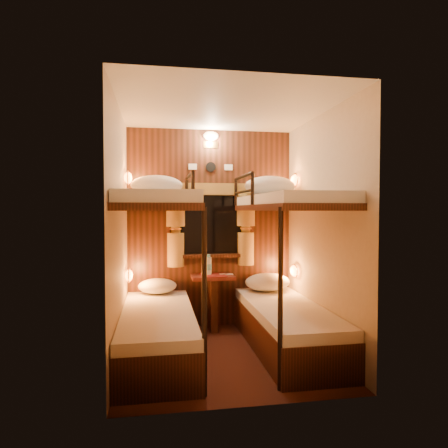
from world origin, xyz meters
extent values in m
plane|color=black|center=(0.00, 0.00, 0.00)|extent=(2.10, 2.10, 0.00)
plane|color=silver|center=(0.00, 0.00, 2.40)|extent=(2.10, 2.10, 0.00)
plane|color=#C6B293|center=(0.00, 1.05, 1.20)|extent=(2.40, 0.00, 2.40)
plane|color=#C6B293|center=(0.00, -1.05, 1.20)|extent=(2.40, 0.00, 2.40)
plane|color=#C6B293|center=(-1.00, 0.00, 1.20)|extent=(0.00, 2.40, 2.40)
plane|color=#C6B293|center=(1.00, 0.00, 1.20)|extent=(0.00, 2.40, 2.40)
cube|color=black|center=(0.00, 1.04, 1.20)|extent=(2.00, 0.03, 2.40)
cube|color=black|center=(-0.65, 0.07, 0.17)|extent=(0.70, 1.90, 0.35)
cube|color=white|center=(-0.65, 0.07, 0.40)|extent=(0.68, 1.88, 0.10)
cube|color=black|center=(-0.65, 0.07, 1.45)|extent=(0.70, 1.90, 0.06)
cube|color=white|center=(-0.65, 0.07, 1.53)|extent=(0.68, 1.88, 0.10)
cylinder|color=black|center=(-0.30, -0.83, 0.72)|extent=(0.04, 0.04, 1.45)
cylinder|color=black|center=(-0.30, 0.95, 1.64)|extent=(0.04, 0.04, 0.32)
cylinder|color=black|center=(-0.30, 0.10, 1.64)|extent=(0.04, 0.04, 0.32)
cylinder|color=black|center=(-0.30, 0.53, 1.80)|extent=(0.04, 0.85, 0.04)
cylinder|color=black|center=(-0.30, 0.53, 1.63)|extent=(0.03, 0.85, 0.03)
cube|color=black|center=(0.65, 0.07, 0.17)|extent=(0.70, 1.90, 0.35)
cube|color=white|center=(0.65, 0.07, 0.40)|extent=(0.68, 1.88, 0.10)
cube|color=black|center=(0.65, 0.07, 1.45)|extent=(0.70, 1.90, 0.06)
cube|color=white|center=(0.65, 0.07, 1.53)|extent=(0.68, 1.88, 0.10)
cylinder|color=black|center=(0.30, -0.83, 0.72)|extent=(0.04, 0.04, 1.45)
cylinder|color=black|center=(0.30, 0.95, 1.64)|extent=(0.04, 0.04, 0.32)
cylinder|color=black|center=(0.30, 0.10, 1.64)|extent=(0.04, 0.04, 0.32)
cylinder|color=black|center=(0.30, 0.53, 1.80)|extent=(0.04, 0.85, 0.04)
cylinder|color=black|center=(0.30, 0.53, 1.63)|extent=(0.03, 0.85, 0.03)
cube|color=black|center=(0.00, 1.02, 1.25)|extent=(0.98, 0.02, 0.78)
cube|color=black|center=(0.00, 1.01, 1.25)|extent=(0.90, 0.01, 0.70)
cube|color=black|center=(0.00, 0.97, 0.87)|extent=(1.00, 0.12, 0.04)
cube|color=olive|center=(0.00, 0.98, 1.68)|extent=(1.10, 0.06, 0.14)
cylinder|color=olive|center=(-0.43, 0.97, 1.43)|extent=(0.22, 0.22, 0.40)
cylinder|color=olive|center=(-0.43, 0.97, 1.20)|extent=(0.11, 0.11, 0.12)
cylinder|color=olive|center=(-0.43, 0.97, 0.95)|extent=(0.20, 0.20, 0.40)
torus|color=#CE8B3C|center=(-0.43, 0.97, 1.20)|extent=(0.14, 0.14, 0.02)
cylinder|color=olive|center=(0.43, 0.97, 1.43)|extent=(0.22, 0.22, 0.40)
cylinder|color=olive|center=(0.43, 0.97, 1.20)|extent=(0.11, 0.11, 0.12)
cylinder|color=olive|center=(0.43, 0.97, 0.95)|extent=(0.20, 0.20, 0.40)
torus|color=#CE8B3C|center=(0.43, 0.97, 1.20)|extent=(0.14, 0.14, 0.02)
cylinder|color=black|center=(0.00, 1.02, 1.95)|extent=(0.12, 0.02, 0.12)
cube|color=silver|center=(-0.22, 1.02, 1.95)|extent=(0.10, 0.01, 0.07)
cube|color=silver|center=(0.22, 1.02, 1.95)|extent=(0.10, 0.01, 0.07)
cube|color=#CE8B3C|center=(0.00, 1.02, 2.22)|extent=(0.18, 0.01, 0.08)
ellipsoid|color=#FFCC8C|center=(0.00, 1.00, 2.32)|extent=(0.18, 0.09, 0.11)
ellipsoid|color=orange|center=(-0.96, 0.70, 0.70)|extent=(0.08, 0.20, 0.13)
torus|color=#CE8B3C|center=(-0.96, 0.70, 0.70)|extent=(0.02, 0.17, 0.17)
ellipsoid|color=orange|center=(-0.96, 0.70, 1.78)|extent=(0.08, 0.20, 0.13)
torus|color=#CE8B3C|center=(-0.96, 0.70, 1.78)|extent=(0.02, 0.17, 0.17)
ellipsoid|color=orange|center=(0.96, 0.70, 0.70)|extent=(0.08, 0.20, 0.13)
torus|color=#CE8B3C|center=(0.96, 0.70, 0.70)|extent=(0.02, 0.17, 0.17)
ellipsoid|color=orange|center=(0.96, 0.70, 1.78)|extent=(0.08, 0.20, 0.13)
torus|color=#CE8B3C|center=(0.96, 0.70, 1.78)|extent=(0.02, 0.17, 0.17)
cube|color=#5B1B14|center=(0.00, 0.85, 0.63)|extent=(0.50, 0.34, 0.04)
cube|color=black|center=(0.00, 0.85, 0.30)|extent=(0.08, 0.30, 0.61)
cube|color=maroon|center=(0.00, 0.85, 0.65)|extent=(0.30, 0.34, 0.01)
cylinder|color=#99BFE5|center=(-0.09, 0.91, 0.74)|extent=(0.06, 0.06, 0.18)
cylinder|color=#4393CB|center=(-0.09, 0.91, 0.73)|extent=(0.06, 0.06, 0.06)
cylinder|color=#4393CB|center=(-0.09, 0.91, 0.85)|extent=(0.03, 0.03, 0.03)
cylinder|color=#99BFE5|center=(-0.04, 0.90, 0.75)|extent=(0.07, 0.07, 0.21)
cylinder|color=#4393CB|center=(-0.04, 0.90, 0.74)|extent=(0.07, 0.07, 0.07)
cylinder|color=#4393CB|center=(-0.04, 0.90, 0.88)|extent=(0.04, 0.04, 0.03)
cube|color=silver|center=(0.21, 0.88, 0.65)|extent=(0.08, 0.06, 0.01)
cube|color=silver|center=(0.13, 0.90, 0.65)|extent=(0.09, 0.07, 0.01)
ellipsoid|color=silver|center=(-0.65, 0.85, 0.54)|extent=(0.44, 0.32, 0.17)
ellipsoid|color=silver|center=(0.65, 0.77, 0.56)|extent=(0.54, 0.39, 0.21)
ellipsoid|color=silver|center=(-0.65, 0.69, 1.70)|extent=(0.57, 0.41, 0.22)
ellipsoid|color=silver|center=(0.65, 0.69, 1.71)|extent=(0.60, 0.43, 0.23)
camera|label=1|loc=(-0.66, -3.82, 1.42)|focal=32.00mm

